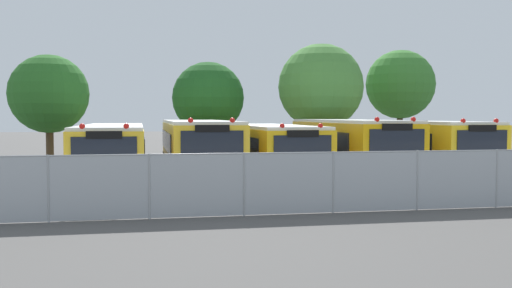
% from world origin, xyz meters
% --- Properties ---
extents(ground_plane, '(160.00, 160.00, 0.00)m').
position_xyz_m(ground_plane, '(0.00, 0.00, 0.00)').
color(ground_plane, '#514F4C').
extents(school_bus_0, '(2.63, 11.55, 2.55)m').
position_xyz_m(school_bus_0, '(-6.58, 0.10, 1.35)').
color(school_bus_0, yellow).
rests_on(school_bus_0, ground_plane).
extents(school_bus_1, '(2.67, 10.41, 2.72)m').
position_xyz_m(school_bus_1, '(-3.18, 0.04, 1.43)').
color(school_bus_1, yellow).
rests_on(school_bus_1, ground_plane).
extents(school_bus_2, '(2.72, 9.65, 2.53)m').
position_xyz_m(school_bus_2, '(-0.12, -0.11, 1.33)').
color(school_bus_2, yellow).
rests_on(school_bus_2, ground_plane).
extents(school_bus_3, '(2.66, 10.66, 2.75)m').
position_xyz_m(school_bus_3, '(3.34, 0.09, 1.44)').
color(school_bus_3, '#EAA80C').
rests_on(school_bus_3, ground_plane).
extents(school_bus_4, '(2.53, 9.82, 2.69)m').
position_xyz_m(school_bus_4, '(6.48, -0.23, 1.41)').
color(school_bus_4, yellow).
rests_on(school_bus_4, ground_plane).
extents(tree_0, '(4.01, 4.01, 5.91)m').
position_xyz_m(tree_0, '(-10.28, 7.15, 3.88)').
color(tree_0, '#4C3823').
rests_on(tree_0, ground_plane).
extents(tree_1, '(4.04, 4.04, 5.82)m').
position_xyz_m(tree_1, '(-1.86, 8.49, 3.88)').
color(tree_1, '#4C3823').
rests_on(tree_1, ground_plane).
extents(tree_2, '(4.85, 4.85, 6.87)m').
position_xyz_m(tree_2, '(4.47, 7.70, 4.44)').
color(tree_2, '#4C3823').
rests_on(tree_2, ground_plane).
extents(tree_3, '(4.29, 4.29, 6.90)m').
position_xyz_m(tree_3, '(10.21, 9.95, 4.78)').
color(tree_3, '#4C3823').
rests_on(tree_3, ground_plane).
extents(chainlink_fence, '(20.74, 0.07, 1.77)m').
position_xyz_m(chainlink_fence, '(0.03, -7.92, 0.92)').
color(chainlink_fence, '#9EA0A3').
rests_on(chainlink_fence, ground_plane).
extents(traffic_cone, '(0.40, 0.40, 0.53)m').
position_xyz_m(traffic_cone, '(0.60, -6.93, 0.26)').
color(traffic_cone, '#EA5914').
rests_on(traffic_cone, ground_plane).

